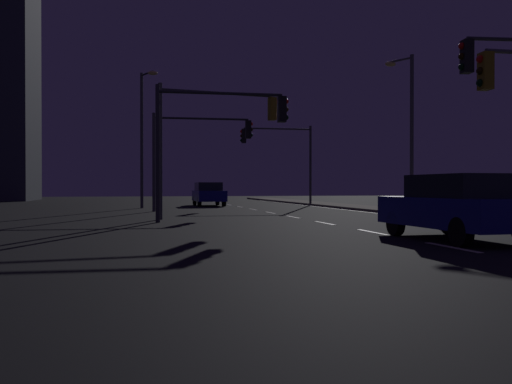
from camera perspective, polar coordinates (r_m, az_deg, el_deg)
ground_plane at (r=20.15m, az=6.55°, el=-3.10°), size 112.00×112.00×0.00m
sidewalk_right at (r=22.95m, az=21.54°, el=-2.51°), size 2.34×77.00×0.14m
lane_markings_center at (r=23.49m, az=3.78°, el=-2.56°), size 0.14×50.00×0.01m
lane_edge_line at (r=26.61m, az=12.96°, el=-2.21°), size 0.14×53.00×0.01m
car at (r=14.13m, az=19.78°, el=-1.34°), size 1.98×4.46×1.57m
car_oncoming at (r=37.74m, az=-4.86°, el=-0.16°), size 1.83×4.41×1.57m
traffic_light_overhead_east at (r=20.45m, az=-3.80°, el=6.86°), size 4.87×0.41×4.93m
traffic_light_far_right at (r=29.33m, az=-5.79°, el=5.18°), size 5.25×0.46×5.08m
traffic_light_mid_right at (r=38.03m, az=2.44°, el=4.56°), size 4.97×0.39×5.32m
traffic_light_far_center at (r=22.62m, az=-4.24°, el=6.93°), size 4.98×0.92×5.30m
street_lamp_median at (r=28.11m, az=15.24°, el=7.27°), size 0.96×1.36×7.48m
street_lamp_corner at (r=33.90m, az=-11.41°, el=6.45°), size 0.98×1.63×8.06m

